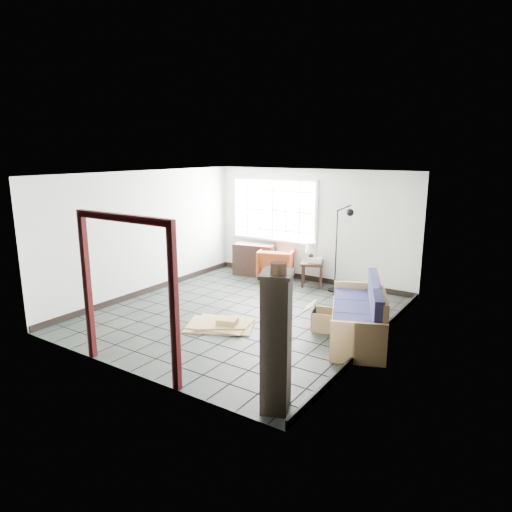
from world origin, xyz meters
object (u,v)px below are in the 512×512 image
Objects in this scene: futon_sofa at (361,317)px; tall_shelf at (276,341)px; armchair at (277,263)px; side_table at (312,266)px.

tall_shelf is at bearing -113.82° from futon_sofa.
futon_sofa is 2.76× the size of armchair.
tall_shelf reaches higher than futon_sofa.
side_table is 5.19m from tall_shelf.
futon_sofa reaches higher than side_table.
armchair reaches higher than side_table.
side_table is at bearing 162.08° from armchair.
tall_shelf reaches higher than armchair.
armchair is at bearing 99.34° from tall_shelf.
futon_sofa is at bearing 125.04° from armchair.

